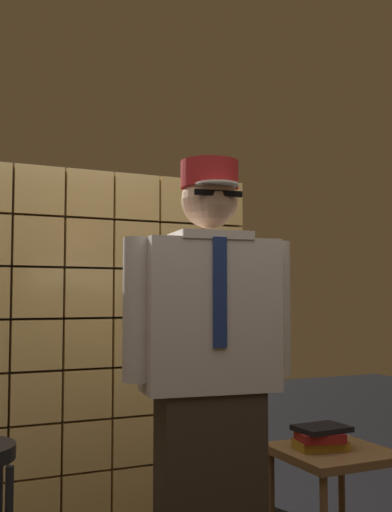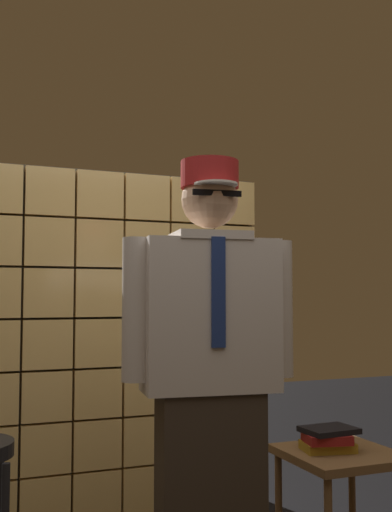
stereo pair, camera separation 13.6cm
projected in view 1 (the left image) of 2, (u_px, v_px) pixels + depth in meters
The scene contains 4 objects.
glass_block_wall at pixel (87, 343), 3.48m from camera, with size 2.03×0.10×2.03m.
standing_person at pixel (210, 373), 2.48m from camera, with size 0.73×0.34×1.82m.
side_table at pixel (333, 463), 2.97m from camera, with size 0.52×0.52×0.51m.
book_stack at pixel (321, 437), 2.97m from camera, with size 0.27×0.22×0.11m.
Camera 1 is at (-0.89, -1.95, 1.26)m, focal length 42.71 mm.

